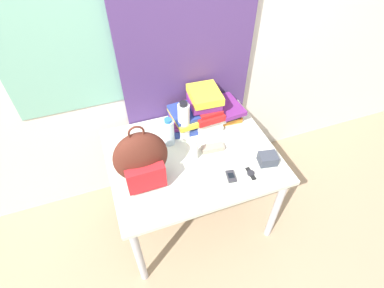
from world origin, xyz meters
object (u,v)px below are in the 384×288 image
at_px(sunglasses_case, 213,148).
at_px(wristwatch, 251,173).
at_px(camera_pouch, 268,159).
at_px(book_stack_right, 226,110).
at_px(book_stack_center, 205,108).
at_px(backpack, 141,159).
at_px(water_bottle, 169,132).
at_px(sports_bottle, 184,121).
at_px(book_stack_left, 185,118).
at_px(sunscreen_bottle, 194,151).
at_px(cell_phone, 231,176).

height_order(sunglasses_case, wristwatch, sunglasses_case).
bearing_deg(camera_pouch, book_stack_right, 97.22).
bearing_deg(book_stack_center, backpack, -145.78).
bearing_deg(water_bottle, book_stack_center, 22.69).
xyz_separation_m(sunglasses_case, camera_pouch, (0.29, -0.22, 0.02)).
bearing_deg(backpack, sports_bottle, 37.78).
distance_m(sports_bottle, sunglasses_case, 0.27).
distance_m(book_stack_left, sunscreen_bottle, 0.32).
distance_m(backpack, book_stack_center, 0.65).
xyz_separation_m(backpack, wristwatch, (0.63, -0.19, -0.17)).
bearing_deg(book_stack_right, camera_pouch, -82.78).
relative_size(backpack, book_stack_right, 1.53).
bearing_deg(sunglasses_case, book_stack_left, 108.19).
height_order(sunscreen_bottle, cell_phone, sunscreen_bottle).
distance_m(book_stack_right, sunscreen_bottle, 0.48).
height_order(sports_bottle, cell_phone, sports_bottle).
bearing_deg(book_stack_center, sunglasses_case, -100.71).
distance_m(sunscreen_bottle, cell_phone, 0.28).
relative_size(book_stack_right, cell_phone, 2.91).
xyz_separation_m(book_stack_left, book_stack_right, (0.32, 0.00, -0.01)).
relative_size(backpack, cell_phone, 4.44).
distance_m(book_stack_right, water_bottle, 0.49).
height_order(book_stack_center, sports_bottle, sports_bottle).
bearing_deg(book_stack_center, sunscreen_bottle, -121.52).
xyz_separation_m(backpack, sunglasses_case, (0.48, 0.08, -0.16)).
bearing_deg(book_stack_left, sports_bottle, -112.36).
height_order(book_stack_right, water_bottle, water_bottle).
xyz_separation_m(book_stack_center, cell_phone, (-0.04, -0.54, -0.12)).
xyz_separation_m(backpack, cell_phone, (0.50, -0.17, -0.17)).
bearing_deg(camera_pouch, sunscreen_bottle, 156.05).
bearing_deg(sunglasses_case, book_stack_right, 52.28).
bearing_deg(book_stack_right, water_bottle, -165.00).
xyz_separation_m(sunscreen_bottle, camera_pouch, (0.43, -0.19, -0.04)).
bearing_deg(water_bottle, cell_phone, -56.79).
distance_m(book_stack_center, sunglasses_case, 0.31).
xyz_separation_m(water_bottle, sunglasses_case, (0.25, -0.16, -0.08)).
relative_size(sports_bottle, wristwatch, 2.86).
relative_size(backpack, sunglasses_case, 2.74).
xyz_separation_m(sunscreen_bottle, sunglasses_case, (0.14, 0.03, -0.05)).
height_order(sports_bottle, sunscreen_bottle, sports_bottle).
xyz_separation_m(backpack, sports_bottle, (0.35, 0.27, -0.03)).
distance_m(water_bottle, sunglasses_case, 0.31).
xyz_separation_m(water_bottle, wristwatch, (0.40, -0.43, -0.10)).
xyz_separation_m(book_stack_right, cell_phone, (-0.20, -0.54, -0.05)).
height_order(cell_phone, camera_pouch, camera_pouch).
bearing_deg(wristwatch, sunglasses_case, 118.64).
bearing_deg(wristwatch, sports_bottle, 121.18).
distance_m(water_bottle, cell_phone, 0.50).
bearing_deg(sunscreen_bottle, camera_pouch, -23.95).
xyz_separation_m(book_stack_left, sunscreen_bottle, (-0.05, -0.32, -0.00)).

